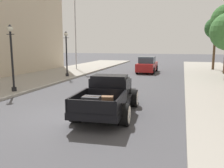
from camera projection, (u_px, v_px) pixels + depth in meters
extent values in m
plane|color=#47474C|center=(71.00, 115.00, 9.64)|extent=(140.00, 140.00, 0.00)
cube|color=black|center=(108.00, 101.00, 9.81)|extent=(2.14, 5.02, 0.24)
cube|color=black|center=(110.00, 87.00, 10.07)|extent=(1.64, 1.22, 0.80)
cube|color=black|center=(110.00, 77.00, 9.94)|extent=(1.50, 1.04, 0.12)
cube|color=#3D4C5B|center=(113.00, 81.00, 10.59)|extent=(1.33, 0.14, 0.44)
cube|color=black|center=(116.00, 85.00, 11.34)|extent=(1.43, 1.60, 0.52)
cube|color=silver|center=(119.00, 83.00, 12.12)|extent=(0.69, 0.15, 0.47)
cube|color=black|center=(99.00, 106.00, 8.44)|extent=(1.85, 2.23, 0.04)
cube|color=black|center=(78.00, 99.00, 8.57)|extent=(0.24, 2.10, 0.44)
cube|color=black|center=(122.00, 101.00, 8.24)|extent=(0.24, 2.10, 0.44)
cube|color=black|center=(91.00, 107.00, 7.43)|extent=(1.62, 0.21, 0.44)
cube|color=black|center=(106.00, 94.00, 9.38)|extent=(1.62, 0.21, 0.44)
cylinder|color=black|center=(96.00, 96.00, 11.32)|extent=(0.42, 0.83, 0.80)
cylinder|color=silver|center=(93.00, 96.00, 11.36)|extent=(0.06, 0.65, 0.66)
cylinder|color=silver|center=(92.00, 96.00, 11.36)|extent=(0.04, 0.24, 0.24)
cylinder|color=black|center=(133.00, 98.00, 10.95)|extent=(0.42, 0.83, 0.80)
cylinder|color=silver|center=(137.00, 98.00, 10.91)|extent=(0.06, 0.65, 0.66)
cylinder|color=silver|center=(138.00, 98.00, 10.91)|extent=(0.04, 0.24, 0.24)
cylinder|color=black|center=(76.00, 112.00, 8.72)|extent=(0.42, 0.83, 0.80)
cylinder|color=silver|center=(72.00, 111.00, 8.76)|extent=(0.06, 0.65, 0.66)
cylinder|color=silver|center=(71.00, 111.00, 8.76)|extent=(0.04, 0.24, 0.24)
cylinder|color=black|center=(124.00, 115.00, 8.35)|extent=(0.42, 0.83, 0.80)
cylinder|color=silver|center=(129.00, 115.00, 8.31)|extent=(0.06, 0.65, 0.66)
cylinder|color=silver|center=(130.00, 115.00, 8.31)|extent=(0.04, 0.24, 0.24)
cube|color=#2D2D33|center=(91.00, 102.00, 8.11)|extent=(0.63, 0.49, 0.40)
cube|color=#3D2D1E|center=(91.00, 102.00, 8.11)|extent=(0.62, 0.10, 0.42)
cube|color=brown|center=(107.00, 100.00, 8.66)|extent=(0.49, 0.40, 0.28)
cube|color=#AD1E1E|center=(147.00, 67.00, 24.59)|extent=(1.74, 4.31, 0.80)
cube|color=#384C5B|center=(147.00, 60.00, 24.33)|extent=(1.53, 2.01, 0.64)
cylinder|color=black|center=(141.00, 68.00, 26.09)|extent=(0.22, 0.66, 0.66)
cylinder|color=black|center=(156.00, 68.00, 25.61)|extent=(0.22, 0.66, 0.66)
cylinder|color=black|center=(137.00, 70.00, 23.65)|extent=(0.22, 0.66, 0.66)
cylinder|color=black|center=(154.00, 71.00, 23.18)|extent=(0.22, 0.66, 0.66)
cylinder|color=black|center=(14.00, 89.00, 13.89)|extent=(0.28, 0.28, 0.24)
cylinder|color=black|center=(12.00, 60.00, 13.60)|extent=(0.12, 0.12, 3.20)
cylinder|color=black|center=(10.00, 34.00, 13.37)|extent=(0.50, 0.04, 0.04)
sphere|color=silver|center=(10.00, 29.00, 13.32)|extent=(0.32, 0.32, 0.32)
cone|color=black|center=(10.00, 25.00, 13.29)|extent=(0.24, 0.24, 0.14)
cylinder|color=black|center=(67.00, 75.00, 20.57)|extent=(0.28, 0.28, 0.24)
cylinder|color=black|center=(67.00, 55.00, 20.28)|extent=(0.12, 0.12, 3.20)
cylinder|color=black|center=(66.00, 38.00, 20.05)|extent=(0.50, 0.04, 0.04)
sphere|color=silver|center=(66.00, 34.00, 20.00)|extent=(0.32, 0.32, 0.32)
cone|color=black|center=(66.00, 32.00, 19.97)|extent=(0.24, 0.24, 0.14)
cylinder|color=#B2B2B7|center=(75.00, 28.00, 26.15)|extent=(0.12, 0.12, 9.00)
cylinder|color=brown|center=(214.00, 53.00, 25.90)|extent=(0.26, 0.26, 3.63)
sphere|color=#285628|center=(216.00, 28.00, 25.46)|extent=(2.31, 2.31, 2.31)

